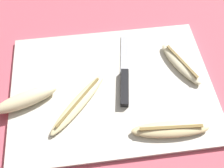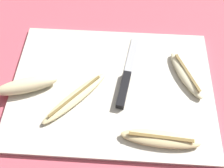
% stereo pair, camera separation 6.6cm
% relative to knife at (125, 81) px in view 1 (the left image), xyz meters
% --- Properties ---
extents(ground_plane, '(4.00, 4.00, 0.00)m').
position_rel_knife_xyz_m(ground_plane, '(-0.03, -0.01, -0.02)').
color(ground_plane, '#C65160').
extents(cutting_board, '(0.52, 0.38, 0.01)m').
position_rel_knife_xyz_m(cutting_board, '(-0.03, -0.01, -0.01)').
color(cutting_board, beige).
rests_on(cutting_board, ground_plane).
extents(knife, '(0.06, 0.23, 0.02)m').
position_rel_knife_xyz_m(knife, '(0.00, 0.00, 0.00)').
color(knife, black).
rests_on(knife, cutting_board).
extents(banana_soft_right, '(0.16, 0.17, 0.02)m').
position_rel_knife_xyz_m(banana_soft_right, '(-0.12, -0.05, 0.00)').
color(banana_soft_right, beige).
rests_on(banana_soft_right, cutting_board).
extents(banana_ripe_center, '(0.18, 0.05, 0.02)m').
position_rel_knife_xyz_m(banana_ripe_center, '(0.08, -0.15, 0.00)').
color(banana_ripe_center, beige).
rests_on(banana_ripe_center, cutting_board).
extents(banana_bright_far, '(0.10, 0.16, 0.02)m').
position_rel_knife_xyz_m(banana_bright_far, '(0.16, 0.03, 0.00)').
color(banana_bright_far, beige).
rests_on(banana_bright_far, cutting_board).
extents(banana_cream_curved, '(0.16, 0.09, 0.04)m').
position_rel_knife_xyz_m(banana_cream_curved, '(-0.25, -0.03, 0.01)').
color(banana_cream_curved, beige).
rests_on(banana_cream_curved, cutting_board).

